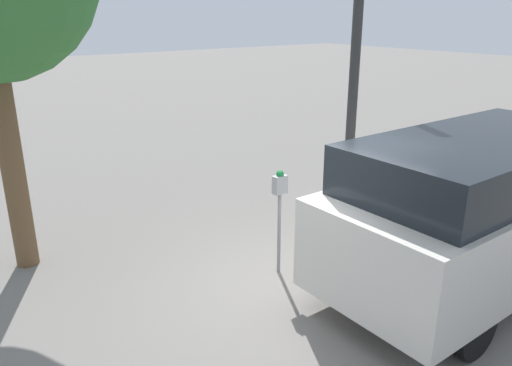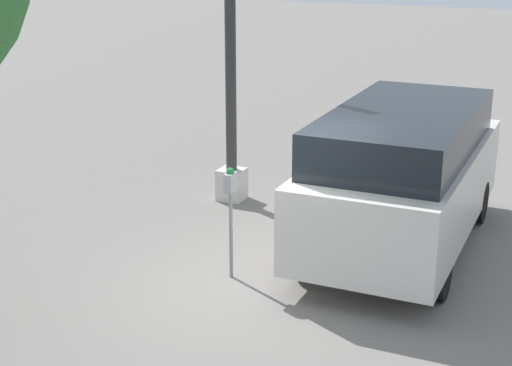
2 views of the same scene
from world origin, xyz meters
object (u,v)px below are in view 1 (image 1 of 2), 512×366
(parking_meter_near, at_px, (280,199))
(parking_meter_far, at_px, (510,146))
(lamp_post, at_px, (352,106))
(parked_van, at_px, (480,205))

(parking_meter_near, height_order, parking_meter_far, parking_meter_near)
(parking_meter_near, height_order, lamp_post, lamp_post)
(parking_meter_far, relative_size, lamp_post, 0.24)
(parking_meter_near, relative_size, parking_meter_far, 1.20)
(parking_meter_far, height_order, parked_van, parked_van)
(lamp_post, height_order, parked_van, lamp_post)
(parking_meter_far, xyz_separation_m, parked_van, (-4.17, -1.72, 0.19))
(lamp_post, relative_size, parked_van, 1.10)
(lamp_post, xyz_separation_m, parked_van, (-0.92, -3.23, -0.79))
(parking_meter_near, height_order, parked_van, parked_van)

